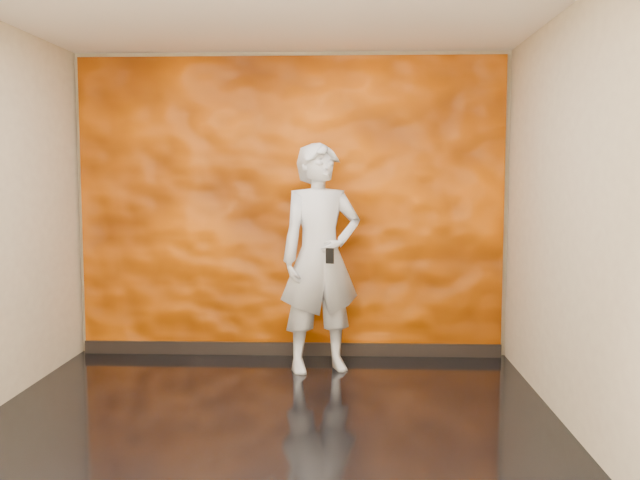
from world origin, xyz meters
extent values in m
cube|color=black|center=(0.00, 0.00, -0.01)|extent=(4.00, 4.00, 0.01)
cube|color=tan|center=(0.00, 2.00, 1.40)|extent=(4.00, 0.02, 2.80)
cube|color=tan|center=(0.00, -2.00, 1.40)|extent=(4.00, 0.02, 2.80)
cube|color=tan|center=(2.00, 0.00, 1.40)|extent=(0.02, 4.00, 2.80)
cube|color=#FA6500|center=(0.00, 1.96, 1.38)|extent=(3.90, 0.06, 2.75)
cube|color=black|center=(0.00, 1.92, 0.06)|extent=(3.90, 0.04, 0.12)
imported|color=#989FA7|center=(0.30, 1.43, 0.98)|extent=(0.83, 0.69, 1.95)
cube|color=black|center=(0.39, 1.16, 1.02)|extent=(0.07, 0.04, 0.13)
camera|label=1|loc=(0.54, -4.60, 1.68)|focal=40.00mm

